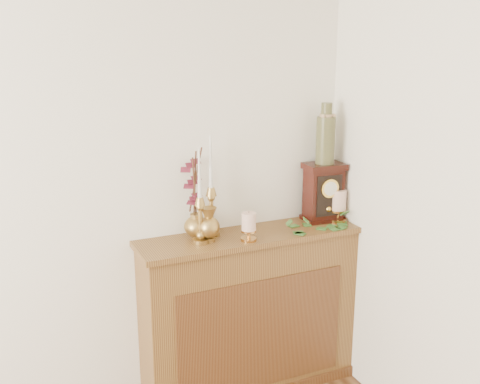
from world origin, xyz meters
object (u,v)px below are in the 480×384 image
candlestick_center (211,204)px  bud_vase (209,225)px  ginger_jar (193,196)px  candlestick_left (200,213)px  mantel_clock (324,193)px  ceramic_vase (326,137)px

candlestick_center → bud_vase: 0.13m
ginger_jar → candlestick_center: bearing=-19.1°
bud_vase → candlestick_left: bearing=-175.2°
candlestick_left → bud_vase: 0.09m
ginger_jar → mantel_clock: 0.77m
candlestick_left → mantel_clock: candlestick_left is taller
candlestick_center → bud_vase: (-0.05, -0.09, -0.08)m
mantel_clock → ceramic_vase: ceramic_vase is taller
candlestick_left → ceramic_vase: (0.77, 0.07, 0.32)m
candlestick_center → ceramic_vase: bearing=-1.4°
ginger_jar → mantel_clock: bearing=-3.7°
ginger_jar → ceramic_vase: (0.77, -0.05, 0.27)m
candlestick_left → bud_vase: size_ratio=2.71×
candlestick_left → candlestick_center: candlestick_center is taller
candlestick_left → ceramic_vase: 0.84m
candlestick_left → ginger_jar: bearing=86.7°
mantel_clock → bud_vase: bearing=-170.9°
candlestick_left → bud_vase: bearing=4.8°
candlestick_center → mantel_clock: bearing=-1.7°
ginger_jar → mantel_clock: ginger_jar is taller
bud_vase → ceramic_vase: 0.83m
candlestick_left → mantel_clock: bearing=5.2°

